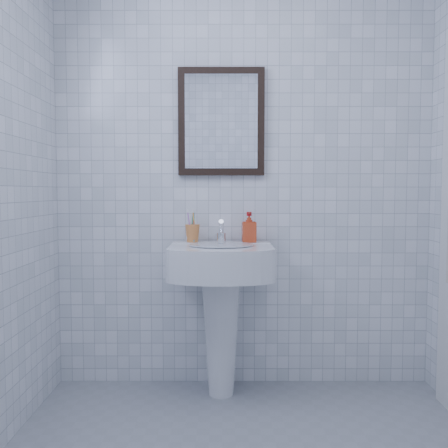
{
  "coord_description": "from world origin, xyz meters",
  "views": [
    {
      "loc": [
        -0.11,
        -1.74,
        1.15
      ],
      "look_at": [
        -0.11,
        0.86,
        0.98
      ],
      "focal_mm": 40.0,
      "sensor_mm": 36.0,
      "label": 1
    }
  ],
  "objects": [
    {
      "name": "faucet",
      "position": [
        -0.13,
        1.09,
        0.91
      ],
      "size": [
        0.05,
        0.12,
        0.13
      ],
      "color": "white",
      "rests_on": "washbasin"
    },
    {
      "name": "washbasin",
      "position": [
        -0.13,
        0.99,
        0.58
      ],
      "size": [
        0.56,
        0.41,
        0.86
      ],
      "color": "white",
      "rests_on": "ground"
    },
    {
      "name": "soap_dispenser",
      "position": [
        0.03,
        1.1,
        0.94
      ],
      "size": [
        0.08,
        0.08,
        0.17
      ],
      "primitive_type": "imported",
      "rotation": [
        0.0,
        0.0,
        0.06
      ],
      "color": "red",
      "rests_on": "washbasin"
    },
    {
      "name": "wall_front",
      "position": [
        0.0,
        -1.2,
        1.25
      ],
      "size": [
        2.2,
        0.02,
        2.5
      ],
      "primitive_type": "cube",
      "color": "white",
      "rests_on": "ground"
    },
    {
      "name": "wall_mirror",
      "position": [
        -0.13,
        1.18,
        1.55
      ],
      "size": [
        0.5,
        0.04,
        0.62
      ],
      "color": "black",
      "rests_on": "wall_back"
    },
    {
      "name": "wall_back",
      "position": [
        0.0,
        1.2,
        1.25
      ],
      "size": [
        2.2,
        0.02,
        2.5
      ],
      "primitive_type": "cube",
      "color": "white",
      "rests_on": "ground"
    },
    {
      "name": "toothbrush_cup",
      "position": [
        -0.3,
        1.1,
        0.91
      ],
      "size": [
        0.11,
        0.11,
        0.1
      ],
      "primitive_type": null,
      "rotation": [
        0.0,
        0.0,
        -0.33
      ],
      "color": "orange",
      "rests_on": "washbasin"
    }
  ]
}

